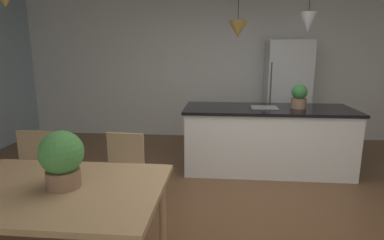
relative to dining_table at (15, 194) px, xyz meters
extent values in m
cube|color=brown|center=(1.65, 0.98, -0.70)|extent=(10.00, 8.40, 0.04)
cube|color=white|center=(1.65, 4.24, 0.67)|extent=(10.00, 0.12, 2.70)
cube|color=tan|center=(0.00, 0.00, 0.04)|extent=(2.08, 1.03, 0.04)
cylinder|color=tan|center=(0.96, 0.44, -0.32)|extent=(0.06, 0.06, 0.72)
cube|color=tan|center=(0.47, 0.84, -0.25)|extent=(0.43, 0.43, 0.04)
cube|color=white|center=(0.47, 0.84, -0.22)|extent=(0.39, 0.39, 0.03)
cube|color=tan|center=(0.48, 1.02, -0.02)|extent=(0.38, 0.06, 0.42)
cylinder|color=tan|center=(0.62, 0.65, -0.48)|extent=(0.04, 0.04, 0.41)
cylinder|color=tan|center=(0.28, 0.68, -0.48)|extent=(0.04, 0.04, 0.41)
cylinder|color=tan|center=(0.65, 0.99, -0.48)|extent=(0.04, 0.04, 0.41)
cylinder|color=tan|center=(0.31, 1.02, -0.48)|extent=(0.04, 0.04, 0.41)
cube|color=tan|center=(-0.47, 0.84, -0.25)|extent=(0.40, 0.40, 0.04)
cube|color=white|center=(-0.47, 0.84, -0.22)|extent=(0.36, 0.36, 0.03)
cube|color=tan|center=(-0.47, 1.02, -0.02)|extent=(0.38, 0.03, 0.42)
cylinder|color=tan|center=(-0.30, 0.67, -0.48)|extent=(0.04, 0.04, 0.41)
cylinder|color=tan|center=(-0.64, 0.67, -0.48)|extent=(0.04, 0.04, 0.41)
cylinder|color=tan|center=(-0.30, 1.01, -0.48)|extent=(0.04, 0.04, 0.41)
cylinder|color=tan|center=(-0.64, 1.01, -0.48)|extent=(0.04, 0.04, 0.41)
cube|color=white|center=(2.08, 2.44, -0.24)|extent=(2.25, 0.84, 0.88)
cube|color=black|center=(2.08, 2.44, 0.20)|extent=(2.31, 0.90, 0.04)
cube|color=gray|center=(2.02, 2.44, 0.22)|extent=(0.36, 0.30, 0.01)
cube|color=silver|center=(2.60, 3.84, 0.24)|extent=(0.75, 0.64, 1.86)
cylinder|color=#4C4C4C|center=(2.26, 3.50, 0.24)|extent=(0.02, 0.02, 1.11)
cone|color=olive|center=(1.63, 2.44, 1.27)|extent=(0.26, 0.26, 0.21)
cone|color=#B7B7B7|center=(2.53, 2.44, 1.34)|extent=(0.23, 0.23, 0.26)
cylinder|color=#8C664C|center=(2.49, 2.44, 0.28)|extent=(0.21, 0.21, 0.14)
sphere|color=#387F3D|center=(2.49, 2.44, 0.44)|extent=(0.21, 0.21, 0.21)
cylinder|color=#8C664C|center=(0.36, 0.02, 0.12)|extent=(0.23, 0.23, 0.12)
sphere|color=#478C42|center=(0.36, 0.02, 0.31)|extent=(0.30, 0.30, 0.30)
camera|label=1|loc=(1.42, -1.91, 0.97)|focal=29.26mm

